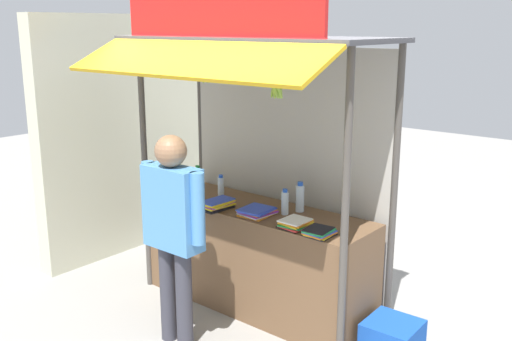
# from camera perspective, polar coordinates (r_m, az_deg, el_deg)

# --- Properties ---
(ground_plane) EXTENTS (20.00, 20.00, 0.00)m
(ground_plane) POSITION_cam_1_polar(r_m,az_deg,el_deg) (5.68, 0.00, -12.98)
(ground_plane) COLOR gray
(stall_counter) EXTENTS (2.26, 0.67, 0.97)m
(stall_counter) POSITION_cam_1_polar(r_m,az_deg,el_deg) (5.48, 0.00, -8.48)
(stall_counter) COLOR brown
(stall_counter) RESTS_ON ground
(stall_structure) EXTENTS (2.46, 1.52, 2.84)m
(stall_structure) POSITION_cam_1_polar(r_m,az_deg,el_deg) (5.22, 0.79, 4.45)
(stall_structure) COLOR #4C4742
(stall_structure) RESTS_ON ground
(water_bottle_back_left) EXTENTS (0.08, 0.08, 0.27)m
(water_bottle_back_left) POSITION_cam_1_polar(r_m,az_deg,el_deg) (5.19, 4.32, -2.66)
(water_bottle_back_left) COLOR silver
(water_bottle_back_left) RESTS_ON stall_counter
(water_bottle_front_left) EXTENTS (0.06, 0.06, 0.22)m
(water_bottle_front_left) POSITION_cam_1_polar(r_m,az_deg,el_deg) (5.62, -3.45, -1.59)
(water_bottle_front_left) COLOR silver
(water_bottle_front_left) RESTS_ON stall_counter
(water_bottle_mid_right) EXTENTS (0.07, 0.07, 0.24)m
(water_bottle_mid_right) POSITION_cam_1_polar(r_m,az_deg,el_deg) (5.93, -5.70, -0.71)
(water_bottle_mid_right) COLOR silver
(water_bottle_mid_right) RESTS_ON stall_counter
(water_bottle_back_right) EXTENTS (0.06, 0.06, 0.23)m
(water_bottle_back_right) POSITION_cam_1_polar(r_m,az_deg,el_deg) (5.11, 2.84, -3.14)
(water_bottle_back_right) COLOR silver
(water_bottle_back_right) RESTS_ON stall_counter
(magazine_stack_center) EXTENTS (0.21, 0.32, 0.08)m
(magazine_stack_center) POSITION_cam_1_polar(r_m,az_deg,el_deg) (5.28, -3.79, -3.33)
(magazine_stack_center) COLOR black
(magazine_stack_center) RESTS_ON stall_counter
(magazine_stack_far_left) EXTENTS (0.24, 0.26, 0.06)m
(magazine_stack_far_left) POSITION_cam_1_polar(r_m,az_deg,el_deg) (4.82, 3.87, -5.17)
(magazine_stack_far_left) COLOR black
(magazine_stack_far_left) RESTS_ON stall_counter
(magazine_stack_mid_left) EXTENTS (0.28, 0.32, 0.06)m
(magazine_stack_mid_left) POSITION_cam_1_polar(r_m,az_deg,el_deg) (5.11, 0.11, -4.04)
(magazine_stack_mid_left) COLOR orange
(magazine_stack_mid_left) RESTS_ON stall_counter
(magazine_stack_left) EXTENTS (0.22, 0.25, 0.06)m
(magazine_stack_left) POSITION_cam_1_polar(r_m,az_deg,el_deg) (4.65, 6.23, -6.03)
(magazine_stack_left) COLOR black
(magazine_stack_left) RESTS_ON stall_counter
(banana_bunch_leftmost) EXTENTS (0.11, 0.11, 0.31)m
(banana_bunch_leftmost) POSITION_cam_1_polar(r_m,az_deg,el_deg) (4.39, 2.09, 8.16)
(banana_bunch_leftmost) COLOR #332D23
(banana_bunch_inner_right) EXTENTS (0.08, 0.09, 0.24)m
(banana_bunch_inner_right) POSITION_cam_1_polar(r_m,az_deg,el_deg) (5.25, -9.09, 9.63)
(banana_bunch_inner_right) COLOR #332D23
(banana_bunch_rightmost) EXTENTS (0.09, 0.09, 0.24)m
(banana_bunch_rightmost) POSITION_cam_1_polar(r_m,az_deg,el_deg) (4.87, -4.94, 9.33)
(banana_bunch_rightmost) COLOR #332D23
(vendor_person) EXTENTS (0.67, 0.25, 1.76)m
(vendor_person) POSITION_cam_1_polar(r_m,az_deg,el_deg) (4.70, -8.09, -4.98)
(vendor_person) COLOR #383842
(vendor_person) RESTS_ON ground
(plastic_crate) EXTENTS (0.42, 0.42, 0.29)m
(plastic_crate) POSITION_cam_1_polar(r_m,az_deg,el_deg) (4.98, 13.17, -15.70)
(plastic_crate) COLOR #194CB2
(plastic_crate) RESTS_ON ground
(neighbour_wall) EXTENTS (0.20, 2.40, 2.70)m
(neighbour_wall) POSITION_cam_1_polar(r_m,az_deg,el_deg) (6.93, -12.19, 3.49)
(neighbour_wall) COLOR beige
(neighbour_wall) RESTS_ON ground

